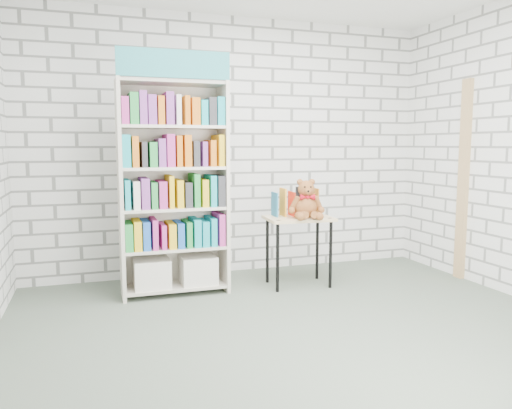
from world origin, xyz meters
name	(u,v)px	position (x,y,z in m)	size (l,w,h in m)	color
ground	(305,333)	(0.00, 0.00, 0.00)	(4.50, 4.50, 0.00)	#4F5B4D
room_shell	(308,94)	(0.00, 0.00, 1.78)	(4.52, 4.02, 2.81)	silver
bookshelf	(173,187)	(-0.77, 1.36, 1.03)	(1.01, 0.39, 2.26)	beige
display_table	(299,227)	(0.46, 1.23, 0.60)	(0.68, 0.49, 0.70)	#DFC086
table_books	(295,202)	(0.47, 1.33, 0.84)	(0.47, 0.23, 0.27)	teal
teddy_bear	(306,203)	(0.50, 1.12, 0.86)	(0.36, 0.34, 0.39)	brown
door_trim	(463,180)	(2.23, 0.95, 1.05)	(0.05, 0.12, 2.10)	tan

